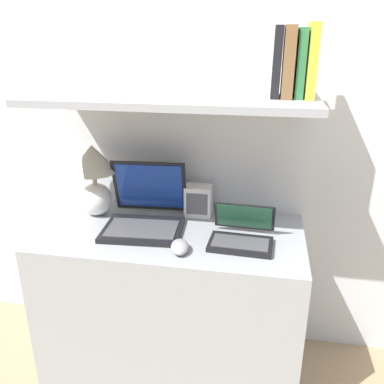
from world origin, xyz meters
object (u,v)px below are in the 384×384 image
at_px(book_black, 277,62).
at_px(computer_mouse, 180,247).
at_px(book_brown, 288,62).
at_px(router_box, 198,201).
at_px(laptop_large, 145,214).
at_px(book_green, 301,63).
at_px(book_yellow, 311,61).
at_px(table_lamp, 94,173).
at_px(laptop_small, 242,235).

bearing_deg(book_black, computer_mouse, -144.59).
bearing_deg(book_brown, router_box, 160.13).
relative_size(laptop_large, computer_mouse, 2.87).
xyz_separation_m(book_green, book_brown, (-0.04, 0.00, 0.00)).
distance_m(laptop_large, book_brown, 0.84).
bearing_deg(book_black, book_brown, 0.00).
bearing_deg(book_green, computer_mouse, -150.60).
bearing_deg(book_yellow, laptop_large, -176.99).
bearing_deg(table_lamp, book_black, -3.59).
bearing_deg(book_green, router_box, 162.18).
bearing_deg(router_box, book_green, -17.82).
xyz_separation_m(laptop_large, router_box, (0.21, 0.16, 0.01)).
bearing_deg(laptop_large, book_yellow, 3.01).
bearing_deg(book_yellow, router_box, 163.61).
bearing_deg(book_brown, laptop_large, -176.56).
relative_size(laptop_small, book_yellow, 1.00).
relative_size(router_box, book_yellow, 0.55).
xyz_separation_m(laptop_small, computer_mouse, (-0.23, -0.11, -0.01)).
xyz_separation_m(laptop_large, laptop_small, (0.42, -0.08, -0.02)).
bearing_deg(router_box, computer_mouse, -92.10).
distance_m(laptop_small, book_brown, 0.68).
xyz_separation_m(book_yellow, book_brown, (-0.08, 0.00, -0.00)).
bearing_deg(book_green, book_black, 180.00).
xyz_separation_m(laptop_large, book_brown, (0.55, 0.03, 0.63)).
bearing_deg(laptop_large, computer_mouse, -44.96).
xyz_separation_m(laptop_small, book_black, (0.09, 0.11, 0.65)).
bearing_deg(table_lamp, book_green, -3.24).
bearing_deg(laptop_small, table_lamp, 166.75).
xyz_separation_m(computer_mouse, book_black, (0.32, 0.23, 0.67)).
bearing_deg(laptop_large, book_brown, 3.44).
relative_size(router_box, book_black, 0.57).
relative_size(computer_mouse, book_yellow, 0.48).
xyz_separation_m(computer_mouse, book_yellow, (0.44, 0.23, 0.67)).
bearing_deg(book_black, table_lamp, 176.41).
height_order(laptop_large, laptop_small, laptop_large).
distance_m(book_green, book_brown, 0.04).
distance_m(laptop_small, router_box, 0.32).
bearing_deg(table_lamp, book_brown, -3.42).
bearing_deg(laptop_large, router_box, 37.48).
bearing_deg(book_green, book_brown, 180.00).
bearing_deg(book_brown, laptop_small, -139.66).
bearing_deg(computer_mouse, book_brown, 32.24).
bearing_deg(table_lamp, laptop_small, -13.25).
distance_m(computer_mouse, router_box, 0.35).
height_order(table_lamp, book_green, book_green).
bearing_deg(laptop_small, book_black, 50.84).
bearing_deg(book_yellow, laptop_small, -152.12).
relative_size(laptop_small, book_black, 1.04).
bearing_deg(book_brown, computer_mouse, -147.76).
height_order(laptop_large, computer_mouse, laptop_large).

